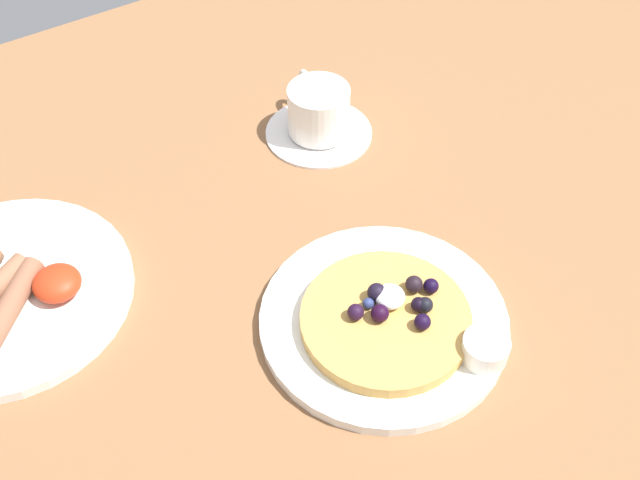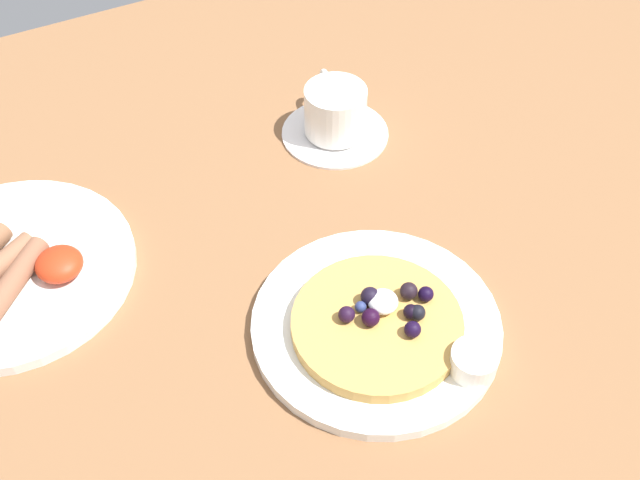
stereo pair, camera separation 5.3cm
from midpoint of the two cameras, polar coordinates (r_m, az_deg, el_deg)
ground_plane at (r=83.27cm, az=-1.16°, el=-6.04°), size 158.88×128.87×3.00cm
pancake_plate at (r=80.78cm, az=5.95°, el=-6.23°), size 25.29×25.29×1.32cm
pancake_with_berries at (r=79.04cm, az=6.15°, el=-6.01°), size 17.12×17.12×3.44cm
syrup_ramekin at (r=77.47cm, az=12.97°, el=-8.62°), size 4.56×4.56×2.52cm
breakfast_plate at (r=90.25cm, az=-19.83°, el=-2.09°), size 26.58×26.58×1.33cm
fried_breakfast at (r=87.84cm, az=-20.13°, el=-2.13°), size 15.94×13.18×2.95cm
coffee_saucer at (r=101.73cm, az=2.59°, el=7.73°), size 13.61×13.61×0.71cm
coffee_cup at (r=99.61cm, az=2.63°, el=9.36°), size 7.78×10.82×6.19cm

